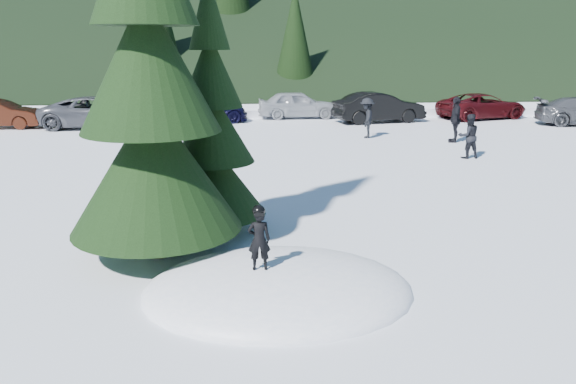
{
  "coord_description": "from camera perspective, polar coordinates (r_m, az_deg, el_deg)",
  "views": [
    {
      "loc": [
        -0.42,
        -8.53,
        3.99
      ],
      "look_at": [
        0.32,
        2.28,
        1.1
      ],
      "focal_mm": 35.0,
      "sensor_mm": 36.0,
      "label": 1
    }
  ],
  "objects": [
    {
      "name": "ground",
      "position": [
        9.43,
        -1.01,
        -10.1
      ],
      "size": [
        200.0,
        200.0,
        0.0
      ],
      "primitive_type": "plane",
      "color": "white",
      "rests_on": "ground"
    },
    {
      "name": "snow_mound",
      "position": [
        9.43,
        -1.01,
        -10.1
      ],
      "size": [
        4.48,
        3.52,
        0.96
      ],
      "primitive_type": "ellipsoid",
      "color": "white",
      "rests_on": "ground"
    },
    {
      "name": "spruce_tall",
      "position": [
        10.5,
        -13.92,
        10.85
      ],
      "size": [
        3.2,
        3.2,
        8.6
      ],
      "color": "#301E10",
      "rests_on": "ground"
    },
    {
      "name": "spruce_short",
      "position": [
        11.91,
        -7.67,
        5.68
      ],
      "size": [
        2.2,
        2.2,
        5.37
      ],
      "color": "#301E10",
      "rests_on": "ground"
    },
    {
      "name": "child_skier",
      "position": [
        8.9,
        -2.96,
        -4.86
      ],
      "size": [
        0.37,
        0.24,
        0.99
      ],
      "primitive_type": "imported",
      "rotation": [
        0.0,
        0.0,
        3.16
      ],
      "color": "black",
      "rests_on": "snow_mound"
    },
    {
      "name": "adult_0",
      "position": [
        20.94,
        17.87,
        5.42
      ],
      "size": [
        0.83,
        0.68,
        1.58
      ],
      "primitive_type": "imported",
      "rotation": [
        0.0,
        0.0,
        3.25
      ],
      "color": "black",
      "rests_on": "ground"
    },
    {
      "name": "adult_1",
      "position": [
        24.24,
        16.64,
        7.07
      ],
      "size": [
        0.77,
        1.18,
        1.87
      ],
      "primitive_type": "imported",
      "rotation": [
        0.0,
        0.0,
        4.4
      ],
      "color": "black",
      "rests_on": "ground"
    },
    {
      "name": "adult_2",
      "position": [
        24.58,
        8.03,
        7.46
      ],
      "size": [
        0.89,
        1.23,
        1.71
      ],
      "primitive_type": "imported",
      "rotation": [
        0.0,
        0.0,
        4.47
      ],
      "color": "black",
      "rests_on": "ground"
    },
    {
      "name": "car_2",
      "position": [
        28.81,
        -18.66,
        7.69
      ],
      "size": [
        5.4,
        2.51,
        1.5
      ],
      "primitive_type": "imported",
      "rotation": [
        0.0,
        0.0,
        1.58
      ],
      "color": "#4F5057",
      "rests_on": "ground"
    },
    {
      "name": "car_3",
      "position": [
        29.34,
        -8.88,
        8.31
      ],
      "size": [
        5.18,
        3.19,
        1.4
      ],
      "primitive_type": "imported",
      "rotation": [
        0.0,
        0.0,
        1.84
      ],
      "color": "black",
      "rests_on": "ground"
    },
    {
      "name": "car_4",
      "position": [
        30.91,
        0.98,
        8.89
      ],
      "size": [
        4.43,
        1.98,
        1.48
      ],
      "primitive_type": "imported",
      "rotation": [
        0.0,
        0.0,
        1.62
      ],
      "color": "#A0A4A9",
      "rests_on": "ground"
    },
    {
      "name": "car_5",
      "position": [
        29.63,
        9.21,
        8.49
      ],
      "size": [
        4.92,
        2.63,
        1.54
      ],
      "primitive_type": "imported",
      "rotation": [
        0.0,
        0.0,
        1.8
      ],
      "color": "black",
      "rests_on": "ground"
    },
    {
      "name": "car_6",
      "position": [
        32.45,
        19.11,
        8.26
      ],
      "size": [
        5.34,
        3.64,
        1.36
      ],
      "primitive_type": "imported",
      "rotation": [
        0.0,
        0.0,
        1.88
      ],
      "color": "#3C0B0E",
      "rests_on": "ground"
    }
  ]
}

